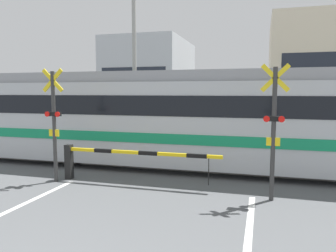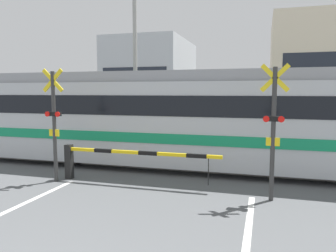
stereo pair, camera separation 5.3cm
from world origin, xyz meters
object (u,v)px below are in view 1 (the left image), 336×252
Objects in this scene: crossing_barrier_far at (229,137)px; crossing_signal_left at (54,120)px; crossing_signal_right at (274,126)px; commuter_train at (270,118)px; crossing_barrier_near at (110,157)px.

crossing_signal_left reaches higher than crossing_barrier_far.
crossing_signal_right is (6.09, 0.00, 0.00)m from crossing_signal_left.
crossing_signal_left is at bearing -153.63° from commuter_train.
commuter_train is 3.25m from crossing_barrier_far.
crossing_signal_left is at bearing -166.02° from crossing_barrier_near.
crossing_barrier_near is 6.04m from crossing_barrier_far.
crossing_barrier_near is (-4.48, -2.61, -1.03)m from commuter_train.
commuter_train is at bearing 30.22° from crossing_barrier_near.
commuter_train is at bearing 90.58° from crossing_signal_right.
crossing_barrier_near is 1.00× the size of crossing_barrier_far.
crossing_barrier_far is at bearing 120.14° from commuter_train.
crossing_barrier_far is at bearing 60.91° from crossing_barrier_near.
crossing_signal_right is (0.03, -3.00, 0.05)m from commuter_train.
crossing_signal_right is at bearing -4.97° from crossing_barrier_near.
commuter_train is 6.54× the size of crossing_signal_left.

